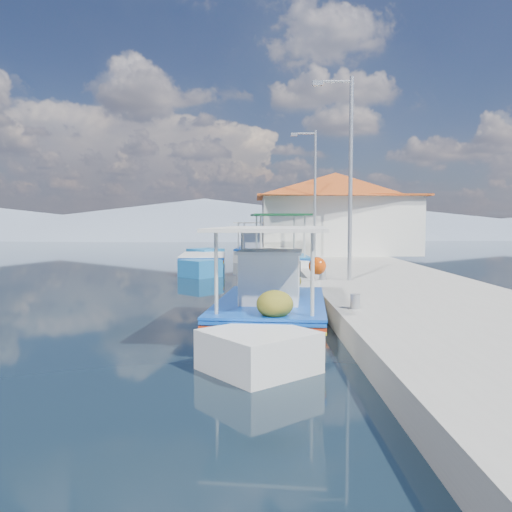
{
  "coord_description": "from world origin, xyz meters",
  "views": [
    {
      "loc": [
        1.76,
        -13.31,
        2.3
      ],
      "look_at": [
        1.79,
        0.93,
        1.3
      ],
      "focal_mm": 35.99,
      "sensor_mm": 36.0,
      "label": 1
    }
  ],
  "objects": [
    {
      "name": "ground",
      "position": [
        0.0,
        0.0,
        0.0
      ],
      "size": [
        160.0,
        160.0,
        0.0
      ],
      "primitive_type": "plane",
      "color": "black",
      "rests_on": "ground"
    },
    {
      "name": "quay",
      "position": [
        5.9,
        6.0,
        0.25
      ],
      "size": [
        5.0,
        44.0,
        0.5
      ],
      "primitive_type": "cube",
      "color": "#98968E",
      "rests_on": "ground"
    },
    {
      "name": "bollards",
      "position": [
        3.8,
        5.25,
        0.65
      ],
      "size": [
        0.2,
        17.2,
        0.3
      ],
      "color": "#A5A8AD",
      "rests_on": "quay"
    },
    {
      "name": "main_caique",
      "position": [
        2.09,
        -3.0,
        0.46
      ],
      "size": [
        2.59,
        7.23,
        2.39
      ],
      "rotation": [
        0.0,
        0.0,
        0.11
      ],
      "color": "silver",
      "rests_on": "ground"
    },
    {
      "name": "caique_green_canopy",
      "position": [
        2.8,
        8.87,
        0.42
      ],
      "size": [
        2.48,
        7.59,
        2.84
      ],
      "rotation": [
        0.0,
        0.0,
        -0.04
      ],
      "color": "silver",
      "rests_on": "ground"
    },
    {
      "name": "caique_blue_hull",
      "position": [
        -0.56,
        9.74,
        0.31
      ],
      "size": [
        2.12,
        6.51,
        1.16
      ],
      "rotation": [
        0.0,
        0.0,
        -0.05
      ],
      "color": "#1C69A9",
      "rests_on": "ground"
    },
    {
      "name": "caique_far",
      "position": [
        1.75,
        16.62,
        0.45
      ],
      "size": [
        2.39,
        6.89,
        2.42
      ],
      "rotation": [
        0.0,
        0.0,
        0.08
      ],
      "color": "silver",
      "rests_on": "ground"
    },
    {
      "name": "harbor_building",
      "position": [
        6.2,
        15.0,
        2.78
      ],
      "size": [
        10.49,
        10.49,
        4.4
      ],
      "color": "silver",
      "rests_on": "quay"
    },
    {
      "name": "lamp_post_near",
      "position": [
        4.51,
        2.0,
        3.85
      ],
      "size": [
        1.21,
        0.14,
        6.0
      ],
      "color": "#A5A8AD",
      "rests_on": "quay"
    },
    {
      "name": "lamp_post_far",
      "position": [
        4.51,
        11.0,
        3.85
      ],
      "size": [
        1.21,
        0.14,
        6.0
      ],
      "color": "#A5A8AD",
      "rests_on": "quay"
    },
    {
      "name": "mountain_ridge",
      "position": [
        6.54,
        56.0,
        2.04
      ],
      "size": [
        171.4,
        96.0,
        5.5
      ],
      "color": "slate",
      "rests_on": "ground"
    }
  ]
}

